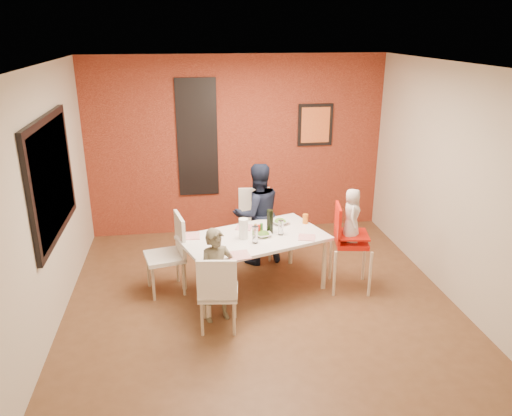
{
  "coord_description": "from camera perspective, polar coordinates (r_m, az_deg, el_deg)",
  "views": [
    {
      "loc": [
        -0.81,
        -5.16,
        3.07
      ],
      "look_at": [
        0.0,
        0.3,
        1.05
      ],
      "focal_mm": 35.0,
      "sensor_mm": 36.0,
      "label": 1
    }
  ],
  "objects": [
    {
      "name": "wall_front",
      "position": [
        3.48,
        6.28,
        -9.66
      ],
      "size": [
        4.5,
        0.02,
        2.7
      ],
      "primitive_type": "cube",
      "color": "beige",
      "rests_on": "ground"
    },
    {
      "name": "chair_far",
      "position": [
        6.98,
        -0.11,
        -1.25
      ],
      "size": [
        0.46,
        0.46,
        0.95
      ],
      "rotation": [
        0.0,
        0.0,
        -0.05
      ],
      "color": "white",
      "rests_on": "ground"
    },
    {
      "name": "wall_back",
      "position": [
        7.65,
        -2.17,
        7.08
      ],
      "size": [
        4.5,
        0.02,
        2.7
      ],
      "primitive_type": "cube",
      "color": "beige",
      "rests_on": "ground"
    },
    {
      "name": "child_far",
      "position": [
        6.69,
        0.16,
        -0.67
      ],
      "size": [
        0.78,
        0.67,
        1.4
      ],
      "primitive_type": "imported",
      "rotation": [
        0.0,
        0.0,
        3.37
      ],
      "color": "black",
      "rests_on": "ground"
    },
    {
      "name": "paper_towel_roll",
      "position": [
        5.88,
        -1.44,
        -2.39
      ],
      "size": [
        0.11,
        0.11,
        0.25
      ],
      "primitive_type": "cylinder",
      "color": "white",
      "rests_on": "dining_table"
    },
    {
      "name": "condiment_red",
      "position": [
        5.98,
        0.32,
        -2.55
      ],
      "size": [
        0.04,
        0.04,
        0.14
      ],
      "primitive_type": "cylinder",
      "color": "red",
      "rests_on": "dining_table"
    },
    {
      "name": "chair_near",
      "position": [
        5.26,
        -4.39,
        -9.31
      ],
      "size": [
        0.46,
        0.46,
        0.88
      ],
      "rotation": [
        0.0,
        0.0,
        3.01
      ],
      "color": "white",
      "rests_on": "ground"
    },
    {
      "name": "condiment_green",
      "position": [
        5.99,
        0.62,
        -2.44
      ],
      "size": [
        0.04,
        0.04,
        0.15
      ],
      "primitive_type": "cylinder",
      "color": "#296D24",
      "rests_on": "dining_table"
    },
    {
      "name": "art_print_canvas",
      "position": [
        7.76,
        6.81,
        9.4
      ],
      "size": [
        0.44,
        0.01,
        0.54
      ],
      "primitive_type": "cube",
      "color": "orange",
      "rests_on": "wall_back"
    },
    {
      "name": "ceiling",
      "position": [
        5.24,
        0.5,
        16.04
      ],
      "size": [
        4.5,
        4.5,
        0.02
      ],
      "primitive_type": "cube",
      "color": "silver",
      "rests_on": "wall_back"
    },
    {
      "name": "plate_near_right",
      "position": [
        5.97,
        5.82,
        -3.36
      ],
      "size": [
        0.24,
        0.24,
        0.01
      ],
      "primitive_type": "cube",
      "rotation": [
        0.0,
        0.0,
        -0.29
      ],
      "color": "white",
      "rests_on": "dining_table"
    },
    {
      "name": "salad_bowl_a",
      "position": [
        5.97,
        0.82,
        -3.05
      ],
      "size": [
        0.23,
        0.23,
        0.05
      ],
      "primitive_type": "imported",
      "rotation": [
        0.0,
        0.0,
        0.23
      ],
      "color": "white",
      "rests_on": "dining_table"
    },
    {
      "name": "salad_bowl_b",
      "position": [
        6.35,
        2.78,
        -1.59
      ],
      "size": [
        0.29,
        0.29,
        0.05
      ],
      "primitive_type": "imported",
      "rotation": [
        0.0,
        0.0,
        0.4
      ],
      "color": "white",
      "rests_on": "dining_table"
    },
    {
      "name": "condiment_brown",
      "position": [
        5.98,
        -0.06,
        -2.49
      ],
      "size": [
        0.04,
        0.04,
        0.14
      ],
      "primitive_type": "cylinder",
      "color": "brown",
      "rests_on": "dining_table"
    },
    {
      "name": "picture_window_pane",
      "position": [
        5.74,
        -22.19,
        3.24
      ],
      "size": [
        0.02,
        1.55,
        1.15
      ],
      "primitive_type": "cube",
      "color": "black",
      "rests_on": "wall_left"
    },
    {
      "name": "art_print_frame",
      "position": [
        7.77,
        6.78,
        9.42
      ],
      "size": [
        0.54,
        0.03,
        0.64
      ],
      "primitive_type": "cube",
      "color": "black",
      "rests_on": "wall_back"
    },
    {
      "name": "dining_table",
      "position": [
        5.99,
        -0.24,
        -3.84
      ],
      "size": [
        1.9,
        1.43,
        0.7
      ],
      "rotation": [
        0.0,
        0.0,
        0.33
      ],
      "color": "white",
      "rests_on": "ground"
    },
    {
      "name": "toddler",
      "position": [
        6.01,
        10.89,
        -0.81
      ],
      "size": [
        0.28,
        0.36,
        0.65
      ],
      "primitive_type": "imported",
      "rotation": [
        0.0,
        0.0,
        1.31
      ],
      "color": "silver",
      "rests_on": "high_chair"
    },
    {
      "name": "wine_glass_a",
      "position": [
        5.77,
        -0.1,
        -3.07
      ],
      "size": [
        0.07,
        0.07,
        0.2
      ],
      "primitive_type": "cylinder",
      "color": "silver",
      "rests_on": "dining_table"
    },
    {
      "name": "picture_window_frame",
      "position": [
        5.75,
        -22.34,
        3.23
      ],
      "size": [
        0.05,
        1.7,
        1.3
      ],
      "primitive_type": "cube",
      "color": "black",
      "rests_on": "wall_left"
    },
    {
      "name": "brick_accent_wall",
      "position": [
        7.63,
        -2.15,
        7.05
      ],
      "size": [
        4.5,
        0.02,
        2.7
      ],
      "primitive_type": "cube",
      "color": "maroon",
      "rests_on": "ground"
    },
    {
      "name": "glassblock_strip",
      "position": [
        7.55,
        -6.73,
        7.94
      ],
      "size": [
        0.55,
        0.03,
        1.7
      ],
      "primitive_type": "cube",
      "color": "silver",
      "rests_on": "wall_back"
    },
    {
      "name": "chair_left",
      "position": [
        6.1,
        -9.66,
        -4.71
      ],
      "size": [
        0.53,
        0.53,
        0.96
      ],
      "rotation": [
        0.0,
        0.0,
        4.92
      ],
      "color": "white",
      "rests_on": "ground"
    },
    {
      "name": "plate_near_left",
      "position": [
        5.48,
        -1.97,
        -5.44
      ],
      "size": [
        0.26,
        0.26,
        0.01
      ],
      "primitive_type": "cube",
      "rotation": [
        0.0,
        0.0,
        0.13
      ],
      "color": "silver",
      "rests_on": "dining_table"
    },
    {
      "name": "high_chair",
      "position": [
        6.12,
        10.41,
        -3.54
      ],
      "size": [
        0.53,
        0.53,
        1.08
      ],
      "rotation": [
        0.0,
        0.0,
        1.39
      ],
      "color": "red",
      "rests_on": "ground"
    },
    {
      "name": "wall_right",
      "position": [
        6.24,
        21.34,
        2.69
      ],
      "size": [
        0.02,
        4.5,
        2.7
      ],
      "primitive_type": "cube",
      "color": "beige",
      "rests_on": "ground"
    },
    {
      "name": "wine_glass_b",
      "position": [
        6.0,
        2.85,
        -2.25
      ],
      "size": [
        0.06,
        0.06,
        0.18
      ],
      "primitive_type": "cylinder",
      "color": "silver",
      "rests_on": "dining_table"
    },
    {
      "name": "child_near",
      "position": [
        5.45,
        -4.49,
        -7.7
      ],
      "size": [
        0.45,
        0.36,
        1.07
      ],
      "primitive_type": "imported",
      "rotation": [
        0.0,
        0.0,
        0.3
      ],
      "color": "brown",
      "rests_on": "ground"
    },
    {
      "name": "plate_far_left",
      "position": [
        6.02,
        -7.54,
        -3.19
      ],
      "size": [
        0.23,
        0.23,
        0.01
      ],
      "primitive_type": "cube",
      "rotation": [
        0.0,
        0.0,
        -0.02
      ],
      "color": "white",
      "rests_on": "dining_table"
    },
    {
      "name": "ground",
      "position": [
        6.06,
        0.42,
        -10.34
      ],
      "size": [
        4.5,
        4.5,
        0.0
      ],
      "primitive_type": "plane",
      "color": "brown",
      "rests_on": "ground"
    },
    {
      "name": "plate_far_mid",
      "position": [
        6.23,
        -1.38,
        -2.22
      ],
      "size": [
        0.24,
        0.24,
        0.01
      ],
      "primitive_type": "cube",
      "rotation": [
        0.0,
        0.0,
        -0.31
      ],
      "color": "silver",
      "rests_on": "dining_table"
    },
    {
      "name": "wall_left",
      "position": [
        5.63,
        -22.81,
        0.68
      ],
      "size": [
        0.02,
        4.5,
        2.7
      ],
      "primitive_type": "cube",
      "color": "beige",
      "rests_on": "ground"
    },
    {
      "name": "sippy_cup",
      "position": [
        6.37,
        5.66,
        -1.24
      ],
      "size": [
        0.07,
        0.07,
        0.12
      ],
      "primitive_type": "cylinder",
      "color": "orange",
      "rests_on": "dining_table"
    },
    {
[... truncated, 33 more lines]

